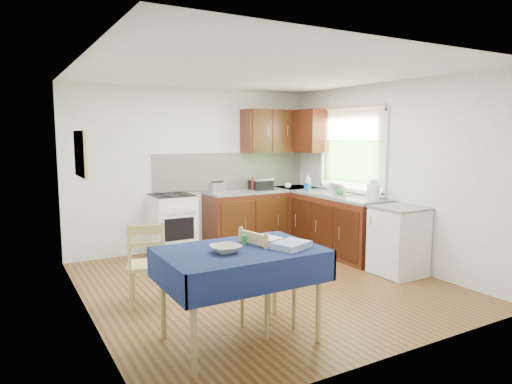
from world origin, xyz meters
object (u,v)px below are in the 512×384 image
chair_near (264,276)px  kettle (373,191)px  chair_far (147,262)px  toaster (218,187)px  sandwich_press (261,184)px  dining_table (240,261)px  dish_rack (337,194)px

chair_near → kettle: bearing=-76.2°
chair_far → toaster: size_ratio=3.98×
kettle → sandwich_press: bearing=112.0°
sandwich_press → chair_far: bearing=-148.1°
chair_near → toaster: bearing=-27.7°
toaster → kettle: kettle is taller
dining_table → chair_near: (0.30, 0.10, -0.21)m
chair_near → dining_table: bearing=97.2°
chair_near → toaster: 3.07m
toaster → dish_rack: 1.82m
chair_near → kettle: 2.66m
toaster → sandwich_press: bearing=-25.3°
chair_near → dish_rack: dish_rack is taller
dining_table → chair_far: 1.30m
sandwich_press → kettle: size_ratio=1.09×
dish_rack → chair_near: bearing=-128.1°
dish_rack → chair_far: bearing=-153.5°
chair_near → kettle: kettle is taller
dining_table → toaster: toaster is taller
dining_table → chair_far: chair_far is taller
toaster → dish_rack: bearing=-63.8°
chair_far → sandwich_press: 3.05m
dining_table → chair_near: chair_near is taller
dining_table → dish_rack: dish_rack is taller
chair_far → kettle: 3.19m
sandwich_press → kettle: 1.94m
sandwich_press → kettle: kettle is taller
chair_near → chair_far: bearing=24.3°
chair_far → kettle: size_ratio=3.03×
sandwich_press → dining_table: bearing=-127.8°
sandwich_press → dish_rack: bearing=-66.0°
dining_table → dish_rack: size_ratio=3.55×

